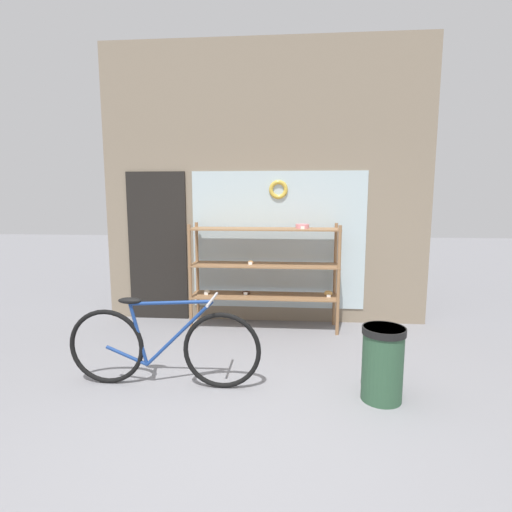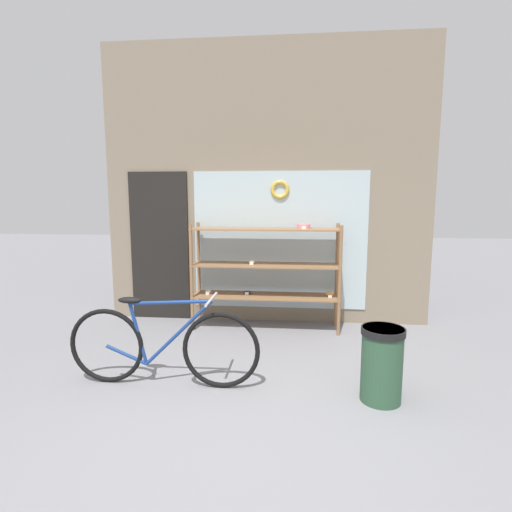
# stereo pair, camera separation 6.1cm
# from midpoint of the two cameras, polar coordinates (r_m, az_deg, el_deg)

# --- Properties ---
(ground_plane) EXTENTS (30.00, 30.00, 0.00)m
(ground_plane) POSITION_cam_midpoint_polar(r_m,az_deg,el_deg) (3.35, -2.79, -23.04)
(ground_plane) COLOR gray
(storefront_facade) EXTENTS (4.50, 0.13, 3.83)m
(storefront_facade) POSITION_cam_midpoint_polar(r_m,az_deg,el_deg) (5.57, 0.39, 9.42)
(storefront_facade) COLOR gray
(storefront_facade) RESTS_ON ground_plane
(display_case) EXTENTS (1.94, 0.45, 1.41)m
(display_case) POSITION_cam_midpoint_polar(r_m,az_deg,el_deg) (5.27, 1.05, -1.37)
(display_case) COLOR #8E6642
(display_case) RESTS_ON ground_plane
(bicycle) EXTENTS (1.81, 0.46, 0.85)m
(bicycle) POSITION_cam_midpoint_polar(r_m,az_deg,el_deg) (3.88, -13.63, -12.41)
(bicycle) COLOR black
(bicycle) RESTS_ON ground_plane
(trash_bin) EXTENTS (0.37, 0.37, 0.65)m
(trash_bin) POSITION_cam_midpoint_polar(r_m,az_deg,el_deg) (3.70, 17.18, -14.10)
(trash_bin) COLOR #2D5138
(trash_bin) RESTS_ON ground_plane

